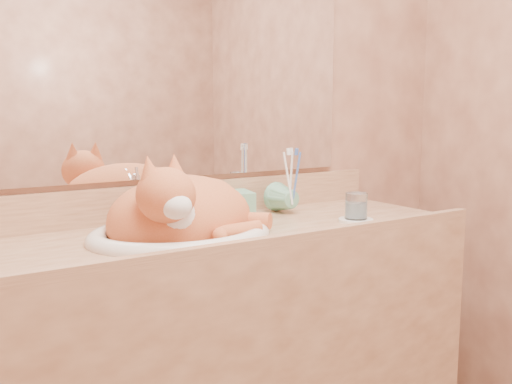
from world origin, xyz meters
TOP-DOWN VIEW (x-y plane):
  - wall_back at (0.00, 1.00)m, footprint 2.40×0.02m
  - vanity_counter at (0.00, 0.72)m, footprint 1.60×0.55m
  - mirror at (0.00, 0.99)m, footprint 1.30×0.02m
  - sink_basin at (-0.14, 0.70)m, footprint 0.62×0.56m
  - faucet at (-0.14, 0.91)m, footprint 0.05×0.12m
  - cat at (-0.13, 0.72)m, footprint 0.51×0.44m
  - soap_dispenser at (0.16, 0.85)m, footprint 0.10×0.11m
  - toothbrush_cup at (0.34, 0.82)m, footprint 0.11×0.11m
  - toothbrushes at (0.34, 0.82)m, footprint 0.04×0.04m
  - saucer at (0.44, 0.60)m, footprint 0.11×0.11m
  - water_glass at (0.44, 0.60)m, footprint 0.07×0.07m

SIDE VIEW (x-z plane):
  - vanity_counter at x=0.00m, z-range 0.00..0.85m
  - saucer at x=0.44m, z-range 0.85..0.86m
  - toothbrush_cup at x=0.34m, z-range 0.85..0.95m
  - water_glass at x=0.44m, z-range 0.86..0.95m
  - cat at x=-0.13m, z-range 0.80..1.05m
  - faucet at x=-0.14m, z-range 0.85..1.01m
  - sink_basin at x=-0.14m, z-range 0.85..1.02m
  - soap_dispenser at x=0.16m, z-range 0.85..1.04m
  - toothbrushes at x=0.34m, z-range 0.87..1.11m
  - wall_back at x=0.00m, z-range 0.00..2.50m
  - mirror at x=0.00m, z-range 0.99..1.79m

